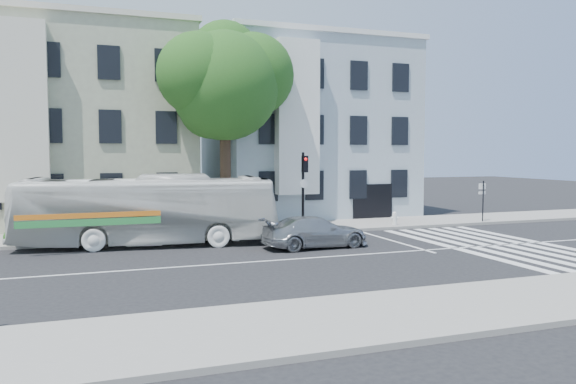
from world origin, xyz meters
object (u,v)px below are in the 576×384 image
bus (148,210)px  traffic_signal (304,181)px  fire_hydrant (394,218)px  sedan (315,232)px

bus → traffic_signal: size_ratio=2.74×
traffic_signal → fire_hydrant: traffic_signal is taller
traffic_signal → fire_hydrant: (5.53, 0.50, -2.13)m
fire_hydrant → bus: bearing=-173.4°
traffic_signal → bus: bearing=178.9°
sedan → traffic_signal: size_ratio=1.14×
sedan → fire_hydrant: bearing=-57.9°
bus → sedan: (6.68, -2.99, -0.89)m
traffic_signal → sedan: bearing=-113.3°
bus → sedan: bus is taller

